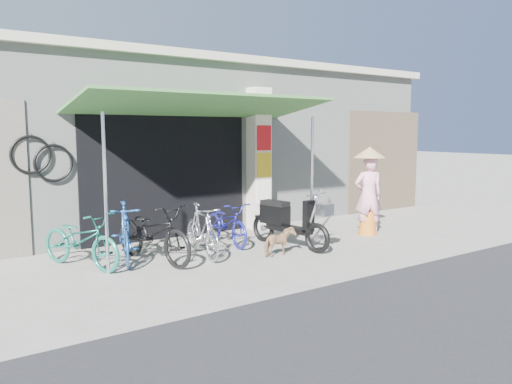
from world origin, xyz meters
TOP-DOWN VIEW (x-y plane):
  - ground at (0.00, 0.00)m, footprint 80.00×80.00m
  - bicycle_shop at (-0.00, 5.09)m, footprint 12.30×5.30m
  - shop_pillar at (0.85, 2.45)m, footprint 0.42×0.44m
  - awning at (-0.90, 1.63)m, footprint 4.60×1.88m
  - neighbour_right at (5.00, 2.59)m, footprint 2.60×0.06m
  - bike_teal at (-3.22, 1.34)m, footprint 1.21×1.76m
  - bike_blue at (-2.53, 1.30)m, footprint 0.90×1.64m
  - bike_black at (-2.17, 1.02)m, footprint 1.06×1.92m
  - bike_silver at (-1.35, 0.93)m, footprint 0.61×1.51m
  - bike_navy at (-0.54, 1.46)m, footprint 0.62×1.55m
  - street_dog at (-0.28, 0.19)m, footprint 0.60×0.32m
  - moped at (0.25, 0.66)m, footprint 0.61×1.81m
  - nun at (2.29, 0.61)m, footprint 0.69×0.64m

SIDE VIEW (x-z plane):
  - ground at x=0.00m, z-range 0.00..0.00m
  - street_dog at x=-0.28m, z-range 0.00..0.48m
  - bike_navy at x=-0.54m, z-range 0.00..0.80m
  - bike_teal at x=-3.22m, z-range 0.00..0.87m
  - bike_silver at x=-1.35m, z-range 0.00..0.88m
  - moped at x=0.25m, z-range -0.05..0.99m
  - bike_blue at x=-2.53m, z-range 0.00..0.95m
  - bike_black at x=-2.17m, z-range 0.00..0.96m
  - nun at x=2.29m, z-range -0.01..1.77m
  - neighbour_right at x=5.00m, z-range 0.00..2.60m
  - shop_pillar at x=0.85m, z-range 0.00..3.00m
  - bicycle_shop at x=0.00m, z-range 0.00..3.66m
  - awning at x=-0.90m, z-range 1.15..3.88m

